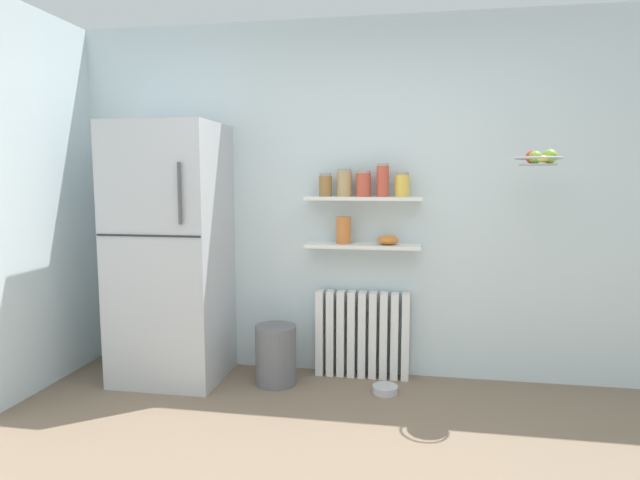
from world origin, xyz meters
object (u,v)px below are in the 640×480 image
at_px(refrigerator, 171,253).
at_px(vase, 344,230).
at_px(storage_jar_4, 402,185).
at_px(storage_jar_2, 363,184).
at_px(storage_jar_1, 344,183).
at_px(storage_jar_3, 383,180).
at_px(trash_bin, 276,355).
at_px(storage_jar_0, 325,185).
at_px(hanging_fruit_basket, 540,158).
at_px(radiator, 362,334).
at_px(shelf_bowl, 388,240).
at_px(pet_food_bowl, 385,389).

xyz_separation_m(refrigerator, vase, (1.23, 0.22, 0.17)).
height_order(refrigerator, storage_jar_4, refrigerator).
bearing_deg(storage_jar_2, storage_jar_4, -0.00).
distance_m(storage_jar_1, storage_jar_3, 0.27).
relative_size(refrigerator, trash_bin, 4.37).
height_order(storage_jar_2, storage_jar_4, storage_jar_2).
bearing_deg(storage_jar_4, storage_jar_0, 180.00).
bearing_deg(refrigerator, hanging_fruit_basket, -1.09).
xyz_separation_m(radiator, storage_jar_1, (-0.14, -0.03, 1.11)).
distance_m(storage_jar_0, trash_bin, 1.26).
xyz_separation_m(storage_jar_4, trash_bin, (-0.87, -0.22, -1.21)).
bearing_deg(storage_jar_3, storage_jar_0, 180.00).
distance_m(storage_jar_2, vase, 0.36).
bearing_deg(radiator, storage_jar_1, -167.57).
bearing_deg(refrigerator, storage_jar_1, 9.92).
relative_size(storage_jar_4, vase, 0.88).
bearing_deg(trash_bin, vase, 25.83).
height_order(radiator, storage_jar_0, storage_jar_0).
distance_m(refrigerator, storage_jar_1, 1.35).
relative_size(radiator, vase, 3.51).
xyz_separation_m(shelf_bowl, hanging_fruit_basket, (0.94, -0.26, 0.56)).
xyz_separation_m(radiator, hanging_fruit_basket, (1.12, -0.29, 1.27)).
xyz_separation_m(storage_jar_0, hanging_fruit_basket, (1.39, -0.26, 0.17)).
bearing_deg(trash_bin, hanging_fruit_basket, -1.43).
xyz_separation_m(radiator, storage_jar_4, (0.27, -0.03, 1.10)).
relative_size(storage_jar_1, storage_jar_4, 1.14).
bearing_deg(trash_bin, radiator, 22.83).
xyz_separation_m(storage_jar_2, shelf_bowl, (0.18, -0.00, -0.40)).
distance_m(radiator, pet_food_bowl, 0.45).
relative_size(storage_jar_2, trash_bin, 0.44).
xyz_separation_m(vase, pet_food_bowl, (0.33, -0.26, -1.06)).
relative_size(storage_jar_2, storage_jar_3, 0.79).
relative_size(storage_jar_3, pet_food_bowl, 1.34).
height_order(radiator, pet_food_bowl, radiator).
height_order(storage_jar_0, trash_bin, storage_jar_0).
bearing_deg(vase, storage_jar_4, 0.00).
relative_size(storage_jar_3, hanging_fruit_basket, 0.82).
relative_size(trash_bin, hanging_fruit_basket, 1.48).
distance_m(storage_jar_3, trash_bin, 1.45).
relative_size(storage_jar_0, storage_jar_3, 0.70).
bearing_deg(trash_bin, pet_food_bowl, -2.82).
height_order(storage_jar_3, hanging_fruit_basket, hanging_fruit_basket).
relative_size(radiator, storage_jar_2, 3.71).
bearing_deg(storage_jar_1, hanging_fruit_basket, -11.83).
distance_m(storage_jar_4, hanging_fruit_basket, 0.90).
distance_m(storage_jar_0, storage_jar_3, 0.41).
height_order(shelf_bowl, trash_bin, shelf_bowl).
bearing_deg(refrigerator, trash_bin, -0.32).
relative_size(storage_jar_0, shelf_bowl, 1.09).
xyz_separation_m(refrigerator, storage_jar_0, (1.10, 0.22, 0.49)).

